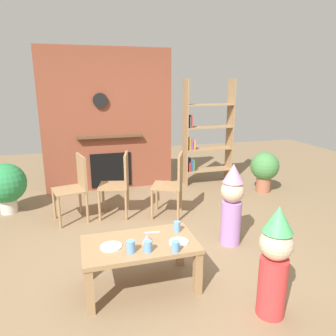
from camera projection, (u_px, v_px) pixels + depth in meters
name	position (u px, v px, depth m)	size (l,w,h in m)	color
ground_plane	(165.00, 259.00, 3.42)	(12.00, 12.00, 0.00)	#846B4C
brick_fireplace_feature	(108.00, 121.00, 5.45)	(2.20, 0.28, 2.40)	brown
bookshelf	(205.00, 137.00, 5.81)	(0.90, 0.28, 1.90)	#9E7A51
coffee_table	(140.00, 250.00, 2.87)	(1.02, 0.58, 0.45)	#9E7A51
paper_cup_near_left	(175.00, 246.00, 2.70)	(0.07, 0.07, 0.09)	#669EE0
paper_cup_near_right	(131.00, 247.00, 2.68)	(0.07, 0.07, 0.11)	#669EE0
paper_cup_center	(148.00, 246.00, 2.69)	(0.07, 0.07, 0.10)	#669EE0
paper_cup_far_left	(177.00, 226.00, 3.06)	(0.06, 0.06, 0.10)	#669EE0
paper_plate_front	(179.00, 242.00, 2.85)	(0.18, 0.18, 0.01)	white
paper_plate_rear	(111.00, 246.00, 2.77)	(0.19, 0.19, 0.01)	white
birthday_cake_slice	(147.00, 238.00, 2.85)	(0.10, 0.10, 0.08)	pink
table_fork	(152.00, 232.00, 3.04)	(0.15, 0.02, 0.01)	silver
child_with_cone_hat	(275.00, 259.00, 2.48)	(0.26, 0.26, 0.94)	#D13838
child_in_pink	(232.00, 203.00, 3.63)	(0.27, 0.27, 0.96)	#B27FCC
dining_chair_left	(76.00, 184.00, 4.29)	(0.48, 0.48, 0.90)	#9E7A51
dining_chair_middle	(120.00, 181.00, 4.43)	(0.48, 0.48, 0.90)	#9E7A51
dining_chair_right	(173.00, 181.00, 4.41)	(0.53, 0.53, 0.90)	#9E7A51
potted_plant_tall	(265.00, 168.00, 5.44)	(0.48, 0.48, 0.70)	#9E5B42
potted_plant_short	(6.00, 184.00, 4.54)	(0.57, 0.57, 0.73)	beige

